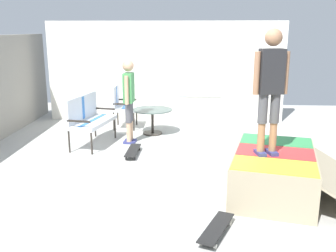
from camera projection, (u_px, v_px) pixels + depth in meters
ground_plane at (180, 176)px, 6.33m from camera, size 12.00×12.00×0.10m
house_facade at (166, 72)px, 9.71m from camera, size 0.23×6.00×2.52m
skate_ramp at (276, 172)px, 5.49m from camera, size 2.16×2.28×0.62m
patio_bench at (88, 115)px, 7.74m from camera, size 1.33×0.78×1.02m
patio_chair_near_house at (120, 103)px, 9.07m from camera, size 0.63×0.56×1.02m
patio_table at (152, 116)px, 8.59m from camera, size 0.90×0.90×0.57m
person_watching at (129, 95)px, 7.76m from camera, size 0.48×0.25×1.72m
person_skater at (271, 83)px, 5.06m from camera, size 0.29×0.47×1.70m
skateboard_by_bench at (133, 151)px, 7.21m from camera, size 0.80×0.22×0.10m
skateboard_spare at (216, 228)px, 4.40m from camera, size 0.82×0.49×0.10m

